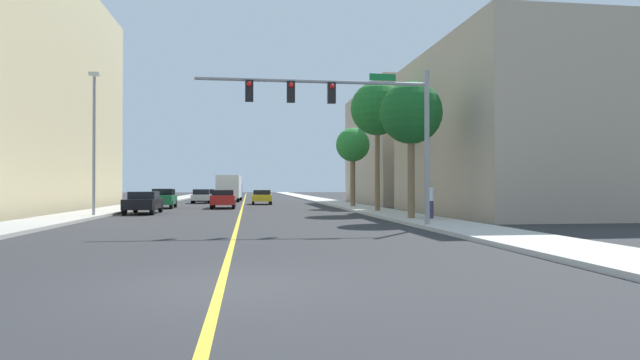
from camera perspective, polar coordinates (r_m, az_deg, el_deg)
The scene contains 19 objects.
ground at distance 51.17m, azimuth -8.38°, elevation -2.59°, with size 192.00×192.00×0.00m, color #2D2D30.
sidewalk_left at distance 52.01m, azimuth -18.24°, elevation -2.45°, with size 2.97×168.00×0.15m, color #B2ADA3.
sidewalk_right at distance 51.85m, azimuth 1.51°, elevation -2.49°, with size 2.97×168.00×0.15m, color beige.
lane_marking_center at distance 51.17m, azimuth -8.38°, elevation -2.59°, with size 0.16×144.00×0.01m, color yellow.
building_right_near at distance 34.53m, azimuth 20.56°, elevation 4.95°, with size 10.80×16.23×10.17m, color tan.
building_right_far at distance 52.90m, azimuth 10.82°, elevation 3.48°, with size 11.88×16.87×11.09m, color tan.
traffic_signal_mast at distance 21.42m, azimuth 3.49°, elevation 7.63°, with size 9.53×0.36×6.38m.
street_lamp at distance 31.27m, azimuth -23.44°, elevation 4.46°, with size 0.56×0.28×7.84m.
palm_near at distance 26.50m, azimuth 9.90°, elevation 7.12°, with size 3.11×3.11×6.78m.
palm_mid at distance 34.17m, azimuth 6.27°, elevation 7.67°, with size 3.46×3.46×8.32m.
palm_far at distance 41.50m, azimuth 3.59°, elevation 3.73°, with size 2.68×2.68×6.20m.
car_yellow at distance 49.71m, azimuth -6.37°, elevation -1.84°, with size 1.87×3.98×1.35m.
car_black at distance 34.45m, azimuth -18.70°, elevation -2.29°, with size 1.87×4.51×1.38m.
car_green at distance 42.60m, azimuth -16.73°, elevation -1.91°, with size 1.87×4.16×1.52m.
car_red at distance 41.38m, azimuth -10.51°, elevation -2.01°, with size 1.87×4.62×1.43m.
car_gray at distance 60.97m, azimuth -12.23°, elevation -1.60°, with size 2.00×4.12×1.37m.
car_silver at distance 53.99m, azimuth -12.81°, elevation -1.71°, with size 1.93×4.16×1.41m.
delivery_truck at distance 59.37m, azimuth -9.82°, elevation -0.82°, with size 2.67×8.94×2.89m.
pedestrian at distance 26.08m, azimuth 11.93°, elevation -2.19°, with size 0.38×0.38×1.76m.
Camera 1 is at (0.47, -9.13, 1.73)m, focal length 29.32 mm.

